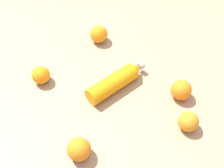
# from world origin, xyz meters

# --- Properties ---
(ground_plane) EXTENTS (2.40, 2.40, 0.00)m
(ground_plane) POSITION_xyz_m (0.00, 0.00, 0.00)
(ground_plane) COLOR #9E7F60
(water_bottle) EXTENTS (0.09, 0.27, 0.07)m
(water_bottle) POSITION_xyz_m (-0.04, -0.00, 0.03)
(water_bottle) COLOR orange
(water_bottle) RESTS_ON ground_plane
(orange_0) EXTENTS (0.08, 0.08, 0.08)m
(orange_0) POSITION_xyz_m (-0.21, 0.27, 0.04)
(orange_0) COLOR orange
(orange_0) RESTS_ON ground_plane
(orange_1) EXTENTS (0.07, 0.07, 0.07)m
(orange_1) POSITION_xyz_m (0.16, 0.22, 0.04)
(orange_1) COLOR orange
(orange_1) RESTS_ON ground_plane
(orange_2) EXTENTS (0.07, 0.07, 0.07)m
(orange_2) POSITION_xyz_m (-0.34, -0.10, 0.04)
(orange_2) COLOR orange
(orange_2) RESTS_ON ground_plane
(orange_3) EXTENTS (0.08, 0.08, 0.08)m
(orange_3) POSITION_xyz_m (-0.22, -0.17, 0.04)
(orange_3) COLOR orange
(orange_3) RESTS_ON ground_plane
(orange_4) EXTENTS (0.08, 0.08, 0.08)m
(orange_4) POSITION_xyz_m (0.23, -0.10, 0.04)
(orange_4) COLOR orange
(orange_4) RESTS_ON ground_plane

